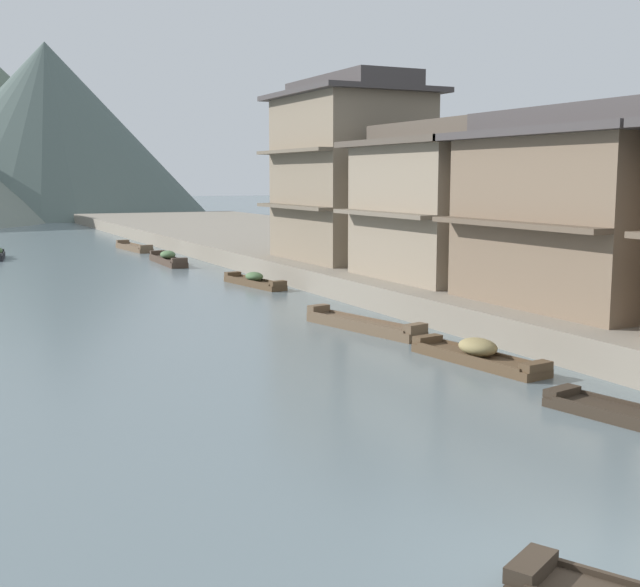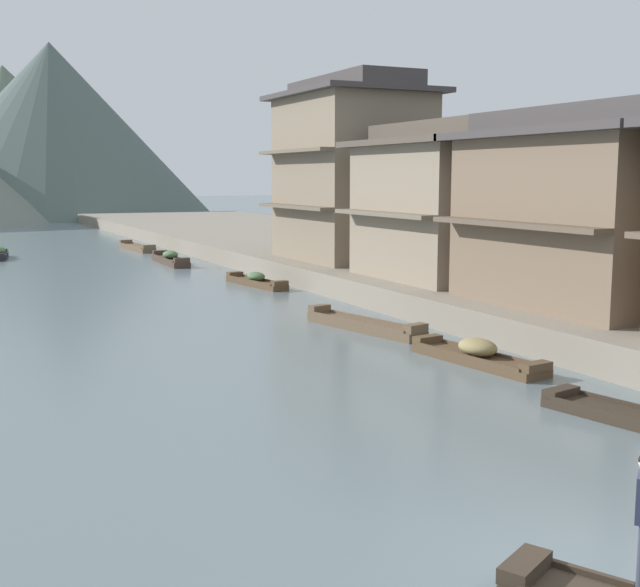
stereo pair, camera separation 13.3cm
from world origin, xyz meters
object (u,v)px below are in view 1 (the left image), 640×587
object	(u,v)px
boat_midriver_drifting	(364,325)
house_waterfront_second	(582,210)
boat_upstream_distant	(478,355)
boat_moored_nearest	(168,259)
boat_moored_second	(254,281)
boat_moored_far	(134,248)
house_waterfront_narrow	(350,171)
house_waterfront_tall	(448,202)

from	to	relation	value
boat_midriver_drifting	house_waterfront_second	bearing A→B (deg)	-30.50
boat_upstream_distant	house_waterfront_second	distance (m)	6.88
boat_moored_nearest	boat_moored_second	size ratio (longest dim) A/B	1.18
boat_midriver_drifting	house_waterfront_second	size ratio (longest dim) A/B	0.62
boat_moored_far	house_waterfront_narrow	size ratio (longest dim) A/B	0.62
house_waterfront_second	boat_moored_far	bearing A→B (deg)	99.02
boat_moored_nearest	boat_upstream_distant	world-z (taller)	boat_moored_nearest
boat_moored_second	house_waterfront_tall	size ratio (longest dim) A/B	0.60
boat_midriver_drifting	house_waterfront_tall	distance (m)	8.44
boat_moored_second	house_waterfront_second	size ratio (longest dim) A/B	0.55
boat_moored_nearest	house_waterfront_narrow	distance (m)	13.01
boat_midriver_drifting	house_waterfront_narrow	distance (m)	14.97
boat_upstream_distant	house_waterfront_second	size ratio (longest dim) A/B	0.54
boat_upstream_distant	house_waterfront_narrow	bearing A→B (deg)	72.44
boat_moored_nearest	boat_midriver_drifting	size ratio (longest dim) A/B	1.05
boat_moored_second	house_waterfront_tall	world-z (taller)	house_waterfront_tall
boat_moored_far	boat_upstream_distant	size ratio (longest dim) A/B	1.21
house_waterfront_second	house_waterfront_tall	size ratio (longest dim) A/B	1.10
boat_moored_second	boat_upstream_distant	distance (m)	17.31
house_waterfront_narrow	house_waterfront_second	bearing A→B (deg)	-91.22
boat_upstream_distant	house_waterfront_second	bearing A→B (deg)	21.11
boat_moored_nearest	boat_moored_far	size ratio (longest dim) A/B	0.99
boat_upstream_distant	house_waterfront_tall	bearing A→B (deg)	59.53
boat_moored_nearest	house_waterfront_tall	bearing A→B (deg)	-71.04
boat_upstream_distant	boat_moored_nearest	bearing A→B (deg)	91.18
boat_moored_far	house_waterfront_tall	world-z (taller)	house_waterfront_tall
boat_moored_nearest	house_waterfront_narrow	xyz separation A→B (m)	(6.34, -10.21, 4.98)
house_waterfront_narrow	boat_midriver_drifting	bearing A→B (deg)	-115.98
boat_moored_far	house_waterfront_second	bearing A→B (deg)	-80.98
house_waterfront_second	house_waterfront_narrow	xyz separation A→B (m)	(0.34, 16.10, 1.30)
house_waterfront_second	house_waterfront_tall	bearing A→B (deg)	87.25
boat_moored_far	house_waterfront_second	distance (m)	36.58
boat_moored_far	house_waterfront_narrow	bearing A→B (deg)	-73.06
boat_moored_far	house_waterfront_tall	distance (m)	29.08
house_waterfront_second	house_waterfront_narrow	bearing A→B (deg)	88.78
boat_midriver_drifting	house_waterfront_second	distance (m)	7.74
boat_moored_second	boat_moored_far	size ratio (longest dim) A/B	0.84
boat_moored_second	house_waterfront_tall	distance (m)	9.94
boat_moored_nearest	boat_upstream_distant	distance (m)	28.40
boat_moored_nearest	boat_moored_second	xyz separation A→B (m)	(0.98, -11.08, -0.04)
boat_upstream_distant	house_waterfront_narrow	world-z (taller)	house_waterfront_narrow
boat_midriver_drifting	boat_moored_second	bearing A→B (deg)	86.10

